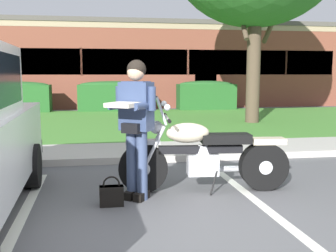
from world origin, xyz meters
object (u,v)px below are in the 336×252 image
object	(u,v)px
motorcycle	(210,154)
hedge_center_left	(113,96)
brick_building	(86,66)
hedge_left	(12,97)
hedge_center_right	(206,95)
handbag	(112,194)
rider_person	(136,118)

from	to	relation	value
motorcycle	hedge_center_left	xyz separation A→B (m)	(-1.04, 11.24, 0.16)
hedge_center_left	brick_building	bearing A→B (deg)	102.77
motorcycle	hedge_left	world-z (taller)	motorcycle
brick_building	hedge_center_left	bearing A→B (deg)	-77.23
hedge_left	hedge_center_right	distance (m)	7.80
motorcycle	brick_building	xyz separation A→B (m)	(-2.31, 16.82, 1.47)
handbag	hedge_left	size ratio (longest dim) A/B	0.12
hedge_center_right	brick_building	xyz separation A→B (m)	(-5.17, 5.58, 1.31)
motorcycle	hedge_center_left	bearing A→B (deg)	95.29
hedge_left	brick_building	size ratio (longest dim) A/B	0.11
rider_person	handbag	bearing A→B (deg)	-145.45
hedge_center_left	brick_building	distance (m)	5.87
rider_person	motorcycle	bearing A→B (deg)	11.61
hedge_left	hedge_center_left	xyz separation A→B (m)	(3.90, -0.00, -0.00)
rider_person	hedge_center_left	size ratio (longest dim) A/B	0.62
hedge_left	hedge_center_right	bearing A→B (deg)	0.00
handbag	hedge_left	xyz separation A→B (m)	(-3.64, 11.65, 0.51)
hedge_left	hedge_center_right	world-z (taller)	same
handbag	hedge_center_left	distance (m)	11.67
handbag	hedge_left	world-z (taller)	hedge_left
handbag	hedge_center_right	size ratio (longest dim) A/B	0.15
motorcycle	handbag	bearing A→B (deg)	-162.28
handbag	hedge_center_right	distance (m)	12.38
hedge_left	brick_building	distance (m)	6.31
rider_person	hedge_left	distance (m)	12.11
hedge_left	brick_building	xyz separation A→B (m)	(2.63, 5.58, 1.31)
hedge_center_left	brick_building	xyz separation A→B (m)	(-1.27, 5.58, 1.31)
handbag	hedge_center_left	size ratio (longest dim) A/B	0.13
hedge_left	rider_person	bearing A→B (deg)	-70.95
hedge_left	hedge_center_left	bearing A→B (deg)	-0.00
motorcycle	brick_building	world-z (taller)	brick_building
hedge_center_left	hedge_center_right	size ratio (longest dim) A/B	1.14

